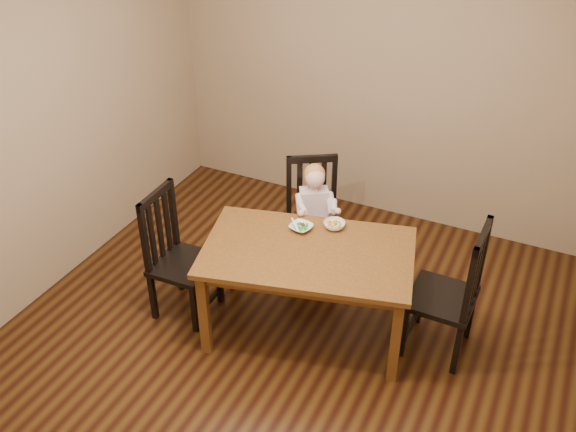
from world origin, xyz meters
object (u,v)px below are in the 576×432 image
at_px(chair_right, 451,294).
at_px(bowl_peas, 301,227).
at_px(chair_child, 313,219).
at_px(dining_table, 308,260).
at_px(bowl_veg, 334,225).
at_px(chair_left, 178,257).
at_px(toddler, 314,209).

xyz_separation_m(chair_right, bowl_peas, (-1.11, -0.03, 0.24)).
bearing_deg(chair_child, dining_table, 79.57).
distance_m(bowl_peas, bowl_veg, 0.24).
height_order(dining_table, chair_left, chair_left).
relative_size(dining_table, chair_left, 1.58).
height_order(chair_left, chair_right, chair_right).
bearing_deg(chair_child, toddler, 90.00).
height_order(chair_right, bowl_peas, chair_right).
relative_size(dining_table, bowl_peas, 10.21).
bearing_deg(dining_table, bowl_peas, 125.32).
relative_size(dining_table, chair_child, 1.63).
xyz_separation_m(chair_child, bowl_veg, (0.33, -0.39, 0.28)).
height_order(chair_child, bowl_veg, chair_child).
relative_size(chair_left, bowl_veg, 6.48).
height_order(chair_right, toddler, chair_right).
xyz_separation_m(chair_right, bowl_veg, (-0.91, 0.10, 0.24)).
bearing_deg(toddler, dining_table, 78.85).
height_order(chair_child, chair_left, chair_left).
bearing_deg(bowl_veg, toddler, 131.48).
height_order(toddler, bowl_peas, toddler).
distance_m(chair_left, toddler, 1.14).
relative_size(chair_right, bowl_peas, 6.67).
bearing_deg(dining_table, bowl_veg, 79.78).
bearing_deg(chair_left, bowl_peas, 114.19).
bearing_deg(chair_child, chair_right, 127.37).
bearing_deg(bowl_veg, bowl_peas, -148.92).
xyz_separation_m(dining_table, chair_left, (-0.97, -0.19, -0.15)).
xyz_separation_m(dining_table, bowl_veg, (0.06, 0.33, 0.11)).
bearing_deg(bowl_peas, chair_left, -153.91).
height_order(dining_table, chair_child, chair_child).
xyz_separation_m(dining_table, toddler, (-0.25, 0.68, -0.04)).
xyz_separation_m(chair_left, toddler, (0.72, 0.87, 0.11)).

